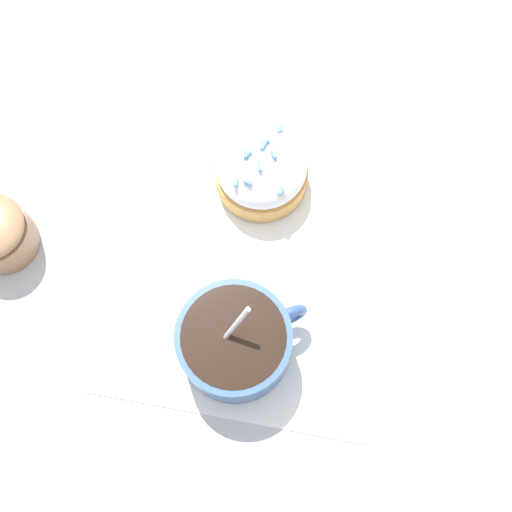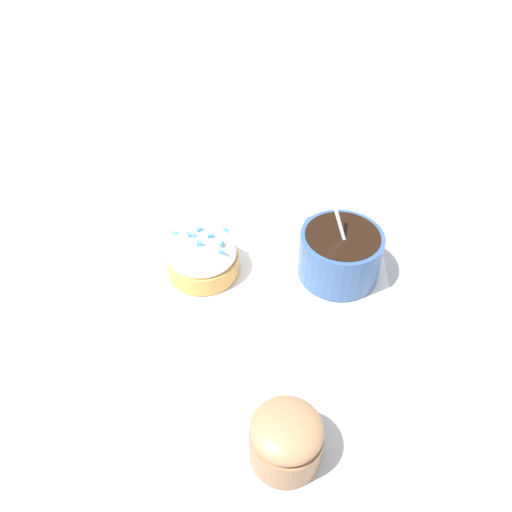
% 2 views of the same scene
% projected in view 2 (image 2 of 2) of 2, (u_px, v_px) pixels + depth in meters
% --- Properties ---
extents(ground_plane, '(3.00, 3.00, 0.00)m').
position_uv_depth(ground_plane, '(271.00, 270.00, 0.59)').
color(ground_plane, '#B2B2B7').
extents(paper_napkin, '(0.28, 0.25, 0.00)m').
position_uv_depth(paper_napkin, '(271.00, 269.00, 0.59)').
color(paper_napkin, white).
rests_on(paper_napkin, ground_plane).
extents(coffee_cup, '(0.09, 0.11, 0.10)m').
position_uv_depth(coffee_cup, '(340.00, 255.00, 0.56)').
color(coffee_cup, '#335184').
rests_on(coffee_cup, paper_napkin).
extents(frosted_pastry, '(0.08, 0.08, 0.06)m').
position_uv_depth(frosted_pastry, '(202.00, 255.00, 0.57)').
color(frosted_pastry, '#D19347').
rests_on(frosted_pastry, paper_napkin).
extents(sugar_bowl, '(0.06, 0.06, 0.05)m').
position_uv_depth(sugar_bowl, '(286.00, 439.00, 0.41)').
color(sugar_bowl, '#99704C').
rests_on(sugar_bowl, ground_plane).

